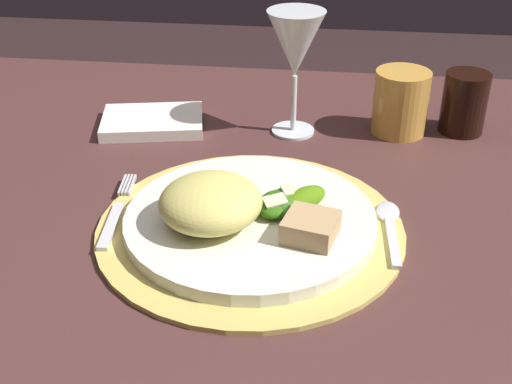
% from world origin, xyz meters
% --- Properties ---
extents(dining_table, '(1.13, 0.83, 0.70)m').
position_xyz_m(dining_table, '(0.00, 0.00, 0.58)').
color(dining_table, '#4A2A28').
rests_on(dining_table, ground).
extents(placemat, '(0.34, 0.34, 0.01)m').
position_xyz_m(placemat, '(0.04, -0.10, 0.71)').
color(placemat, '#CDB75B').
rests_on(placemat, dining_table).
extents(dinner_plate, '(0.28, 0.28, 0.02)m').
position_xyz_m(dinner_plate, '(0.04, -0.10, 0.72)').
color(dinner_plate, white).
rests_on(dinner_plate, placemat).
extents(pasta_serving, '(0.15, 0.15, 0.05)m').
position_xyz_m(pasta_serving, '(-0.00, -0.12, 0.75)').
color(pasta_serving, '#D6CA67').
rests_on(pasta_serving, dinner_plate).
extents(salad_greens, '(0.08, 0.07, 0.02)m').
position_xyz_m(salad_greens, '(0.08, -0.08, 0.74)').
color(salad_greens, '#4F7F10').
rests_on(salad_greens, dinner_plate).
extents(bread_piece, '(0.06, 0.06, 0.02)m').
position_xyz_m(bread_piece, '(0.11, -0.13, 0.74)').
color(bread_piece, tan).
rests_on(bread_piece, dinner_plate).
extents(fork, '(0.03, 0.16, 0.00)m').
position_xyz_m(fork, '(-0.11, -0.09, 0.71)').
color(fork, silver).
rests_on(fork, placemat).
extents(spoon, '(0.03, 0.13, 0.01)m').
position_xyz_m(spoon, '(0.19, -0.07, 0.71)').
color(spoon, silver).
rests_on(spoon, placemat).
extents(napkin, '(0.16, 0.13, 0.02)m').
position_xyz_m(napkin, '(-0.14, 0.15, 0.71)').
color(napkin, white).
rests_on(napkin, dining_table).
extents(wine_glass, '(0.08, 0.08, 0.17)m').
position_xyz_m(wine_glass, '(0.07, 0.16, 0.83)').
color(wine_glass, silver).
rests_on(wine_glass, dining_table).
extents(amber_tumbler, '(0.08, 0.08, 0.09)m').
position_xyz_m(amber_tumbler, '(0.21, 0.18, 0.75)').
color(amber_tumbler, gold).
rests_on(amber_tumbler, dining_table).
extents(dark_tumbler, '(0.06, 0.06, 0.09)m').
position_xyz_m(dark_tumbler, '(0.30, 0.19, 0.75)').
color(dark_tumbler, black).
rests_on(dark_tumbler, dining_table).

